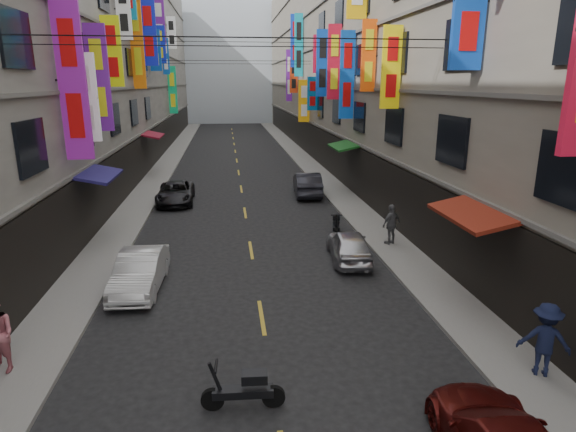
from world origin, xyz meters
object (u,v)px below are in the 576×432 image
object	(u,v)px
car_left_mid	(140,271)
pedestrian_rfar	(391,224)
car_left_far	(176,193)
car_right_far	(307,184)
pedestrian_rnear	(545,339)
car_right_mid	(349,245)
scooter_crossing	(244,390)
scooter_far_right	(336,224)

from	to	relation	value
car_left_mid	pedestrian_rfar	distance (m)	10.34
car_left_far	pedestrian_rfar	distance (m)	13.26
car_right_far	pedestrian_rnear	size ratio (longest dim) A/B	2.43
car_left_mid	car_right_mid	xyz separation A→B (m)	(7.65, 1.80, -0.03)
car_right_mid	pedestrian_rfar	bearing A→B (deg)	-142.40
scooter_crossing	car_right_mid	world-z (taller)	car_right_mid
car_left_mid	pedestrian_rnear	size ratio (longest dim) A/B	2.19
car_left_far	pedestrian_rfar	size ratio (longest dim) A/B	2.53
car_right_far	car_left_far	bearing A→B (deg)	11.78
scooter_crossing	car_left_far	distance (m)	19.03
car_left_far	pedestrian_rfar	xyz separation A→B (m)	(9.80, -8.92, 0.38)
scooter_crossing	car_left_mid	size ratio (longest dim) A/B	0.46
pedestrian_rfar	car_right_mid	bearing A→B (deg)	3.90
scooter_crossing	pedestrian_rfar	size ratio (longest dim) A/B	1.05
car_left_mid	car_right_far	xyz separation A→B (m)	(7.90, 13.16, 0.07)
scooter_crossing	car_left_mid	world-z (taller)	car_left_mid
car_right_far	pedestrian_rfar	world-z (taller)	pedestrian_rfar
scooter_crossing	car_right_mid	xyz separation A→B (m)	(4.42, 8.43, 0.17)
scooter_crossing	car_left_far	size ratio (longest dim) A/B	0.41
scooter_crossing	car_left_far	xyz separation A→B (m)	(-3.20, 18.76, 0.16)
pedestrian_rnear	scooter_crossing	bearing A→B (deg)	28.62
car_right_mid	car_left_far	bearing A→B (deg)	-48.73
car_right_far	car_right_mid	bearing A→B (deg)	93.09
car_right_mid	scooter_far_right	bearing A→B (deg)	-89.73
car_left_far	car_right_far	distance (m)	7.94
scooter_crossing	car_right_far	distance (m)	20.33
car_left_far	car_left_mid	bearing A→B (deg)	-91.02
scooter_far_right	car_left_mid	bearing A→B (deg)	46.06
car_left_far	car_right_mid	distance (m)	12.84
scooter_far_right	car_left_far	world-z (taller)	car_left_far
scooter_crossing	pedestrian_rnear	distance (m)	7.00
scooter_crossing	pedestrian_rnear	world-z (taller)	pedestrian_rnear
car_right_far	pedestrian_rnear	distance (m)	19.71
car_left_far	pedestrian_rnear	distance (m)	21.15
car_left_mid	car_right_far	distance (m)	15.35
scooter_crossing	car_left_mid	xyz separation A→B (m)	(-3.23, 6.62, 0.21)
scooter_crossing	pedestrian_rfar	bearing A→B (deg)	-30.85
pedestrian_rfar	scooter_far_right	bearing A→B (deg)	-75.58
car_right_mid	pedestrian_rnear	bearing A→B (deg)	112.13
scooter_far_right	car_right_mid	bearing A→B (deg)	98.04
car_right_mid	car_right_far	distance (m)	11.36
scooter_far_right	car_left_far	xyz separation A→B (m)	(-7.90, 6.90, 0.16)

